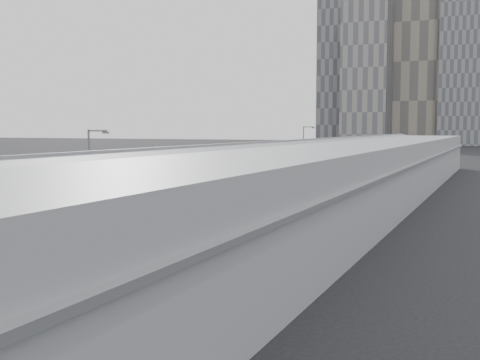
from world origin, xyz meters
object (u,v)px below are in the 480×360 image
Objects in this scene: bus_4 at (241,193)px; suv at (338,165)px; bus_2 at (75,234)px; street_lamp_far at (304,148)px; bus_5 at (293,182)px; bus_7 at (344,167)px; bus_6 at (317,175)px; bus_8 at (364,163)px; bus_3 at (173,210)px; shipping_container at (308,166)px; street_lamp_near at (91,172)px.

bus_4 is 2.70× the size of suv.
street_lamp_far is at bearing 96.34° from bus_2.
bus_4 reaches higher than bus_5.
bus_7 is (-0.67, 29.82, 0.10)m from bus_5.
bus_8 is (0.22, 31.27, -0.01)m from bus_6.
bus_4 reaches higher than bus_6.
bus_3 is 0.97× the size of bus_7.
bus_6 reaches higher than shipping_container.
bus_4 reaches higher than shipping_container.
street_lamp_near is 1.37× the size of shipping_container.
bus_3 reaches higher than suv.
bus_2 is 1.01× the size of bus_6.
bus_7 is (-0.13, 59.16, 0.04)m from bus_3.
suv is (-6.50, 79.54, -0.95)m from bus_3.
bus_2 reaches higher than bus_8.
bus_3 is 1.60× the size of street_lamp_near.
bus_5 reaches higher than shipping_container.
street_lamp_near reaches higher than bus_5.
street_lamp_near is at bearing -104.55° from suv.
street_lamp_far is (-6.06, -18.88, 3.46)m from bus_8.
shipping_container is (-2.22, 9.42, -3.76)m from street_lamp_far.
bus_3 is at bearing -95.28° from bus_4.
street_lamp_near is (-5.87, -17.40, 3.20)m from bus_4.
bus_7 is at bearing 91.44° from bus_2.
street_lamp_far reaches higher than bus_4.
bus_2 is 41.63m from bus_5.
street_lamp_far reaches higher than bus_3.
bus_2 is 76.49m from shipping_container.
street_lamp_far is (-5.84, 54.38, 3.39)m from bus_3.
bus_4 is 1.03× the size of bus_5.
bus_3 is 29.35m from bus_5.
bus_2 is 26.75m from bus_4.
street_lamp_near reaches higher than suv.
bus_6 is at bearing 84.20° from bus_4.
bus_5 is 43.91m from bus_8.
bus_5 is (0.55, 29.35, -0.06)m from bus_3.
bus_3 is at bearing -86.41° from bus_7.
bus_8 reaches higher than suv.
bus_7 is 2.77× the size of suv.
street_lamp_near is at bearing -154.44° from bus_3.
street_lamp_far is (-5.72, -4.78, 3.35)m from bus_7.
bus_3 is 1.04× the size of bus_8.
bus_3 is at bearing -92.05° from bus_6.
street_lamp_near reaches higher than bus_3.
shipping_container is at bearing -135.91° from bus_8.
bus_2 is 1.00× the size of bus_5.
suv is at bearing 91.50° from street_lamp_far.
street_lamp_far is (0.11, 57.31, 0.20)m from street_lamp_near.
bus_7 reaches higher than bus_5.
bus_4 is 1.04× the size of bus_8.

